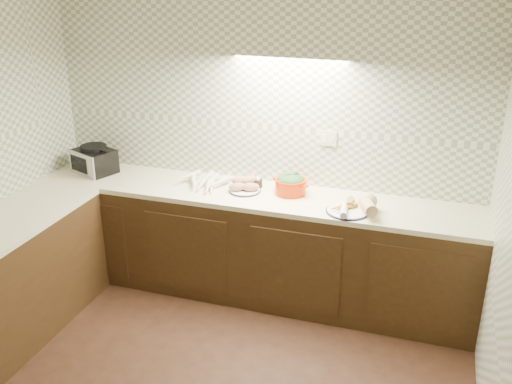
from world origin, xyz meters
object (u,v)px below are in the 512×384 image
(dutch_oven, at_px, (291,184))
(veg_plate, at_px, (357,205))
(toaster_oven, at_px, (94,160))
(sweet_potato_plate, at_px, (244,186))
(parsnip_pile, at_px, (208,182))
(onion_bowl, at_px, (253,182))

(dutch_oven, distance_m, veg_plate, 0.59)
(toaster_oven, height_order, sweet_potato_plate, toaster_oven)
(parsnip_pile, height_order, dutch_oven, dutch_oven)
(parsnip_pile, xyz_separation_m, dutch_oven, (0.68, 0.05, 0.05))
(onion_bowl, distance_m, dutch_oven, 0.33)
(toaster_oven, distance_m, onion_bowl, 1.42)
(sweet_potato_plate, height_order, veg_plate, veg_plate)
(toaster_oven, relative_size, dutch_oven, 1.32)
(toaster_oven, xyz_separation_m, sweet_potato_plate, (1.38, -0.01, -0.07))
(toaster_oven, distance_m, veg_plate, 2.31)
(parsnip_pile, xyz_separation_m, sweet_potato_plate, (0.32, -0.01, 0.01))
(parsnip_pile, bearing_deg, dutch_oven, 4.50)
(toaster_oven, xyz_separation_m, parsnip_pile, (1.06, -0.00, -0.08))
(parsnip_pile, distance_m, onion_bowl, 0.37)
(onion_bowl, bearing_deg, veg_plate, -14.90)
(toaster_oven, xyz_separation_m, veg_plate, (2.30, -0.13, -0.06))
(onion_bowl, distance_m, veg_plate, 0.92)
(veg_plate, bearing_deg, parsnip_pile, 173.99)
(sweet_potato_plate, bearing_deg, toaster_oven, 179.57)
(onion_bowl, xyz_separation_m, dutch_oven, (0.33, -0.05, 0.04))
(sweet_potato_plate, height_order, dutch_oven, dutch_oven)
(toaster_oven, height_order, parsnip_pile, toaster_oven)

